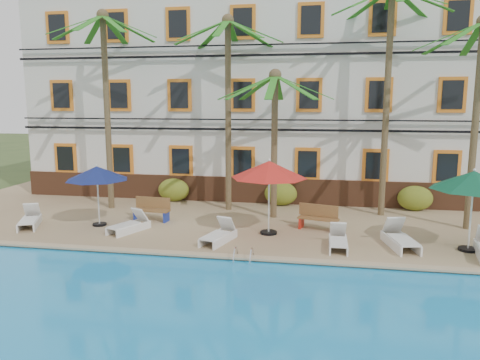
% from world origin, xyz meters
% --- Properties ---
extents(ground, '(100.00, 100.00, 0.00)m').
position_xyz_m(ground, '(0.00, 0.00, 0.00)').
color(ground, '#384C23').
rests_on(ground, ground).
extents(pool_deck, '(30.00, 12.00, 0.25)m').
position_xyz_m(pool_deck, '(0.00, 5.00, 0.12)').
color(pool_deck, tan).
rests_on(pool_deck, ground).
extents(pool_coping, '(30.00, 0.35, 0.06)m').
position_xyz_m(pool_coping, '(0.00, -0.90, 0.28)').
color(pool_coping, tan).
rests_on(pool_coping, pool_deck).
extents(hotel_building, '(25.40, 6.44, 10.22)m').
position_xyz_m(hotel_building, '(0.00, 9.98, 5.37)').
color(hotel_building, silver).
rests_on(hotel_building, pool_deck).
extents(palm_a, '(4.64, 4.64, 8.55)m').
position_xyz_m(palm_a, '(-7.11, 4.77, 5.73)').
color(palm_a, brown).
rests_on(palm_a, pool_deck).
extents(palm_b, '(4.64, 4.64, 8.30)m').
position_xyz_m(palm_b, '(-1.86, 5.40, 5.59)').
color(palm_b, brown).
rests_on(palm_b, pool_deck).
extents(palm_c, '(4.64, 4.64, 6.00)m').
position_xyz_m(palm_c, '(0.24, 4.36, 4.24)').
color(palm_c, brown).
rests_on(palm_c, pool_deck).
extents(palm_d, '(4.64, 4.64, 9.34)m').
position_xyz_m(palm_d, '(4.67, 5.54, 6.17)').
color(palm_d, brown).
rests_on(palm_d, pool_deck).
extents(palm_e, '(4.64, 4.64, 7.74)m').
position_xyz_m(palm_e, '(7.60, 3.89, 5.27)').
color(palm_e, brown).
rests_on(palm_e, pool_deck).
extents(shrub_left, '(1.50, 0.90, 1.10)m').
position_xyz_m(shrub_left, '(-4.79, 6.60, 0.80)').
color(shrub_left, '#24621C').
rests_on(shrub_left, pool_deck).
extents(shrub_mid, '(1.50, 0.90, 1.10)m').
position_xyz_m(shrub_mid, '(0.33, 6.60, 0.80)').
color(shrub_mid, '#24621C').
rests_on(shrub_mid, pool_deck).
extents(shrub_right, '(1.50, 0.90, 1.10)m').
position_xyz_m(shrub_right, '(6.21, 6.60, 0.80)').
color(shrub_right, '#24621C').
rests_on(shrub_right, pool_deck).
extents(umbrella_blue, '(2.38, 2.38, 2.38)m').
position_xyz_m(umbrella_blue, '(-6.24, 1.89, 2.28)').
color(umbrella_blue, black).
rests_on(umbrella_blue, pool_deck).
extents(umbrella_red, '(2.74, 2.74, 2.74)m').
position_xyz_m(umbrella_red, '(0.33, 1.89, 2.59)').
color(umbrella_red, black).
rests_on(umbrella_red, pool_deck).
extents(umbrella_green, '(2.67, 2.67, 2.67)m').
position_xyz_m(umbrella_green, '(6.87, 1.09, 2.53)').
color(umbrella_green, black).
rests_on(umbrella_green, pool_deck).
extents(lounger_a, '(1.28, 1.85, 0.83)m').
position_xyz_m(lounger_a, '(-8.79, 1.27, 0.52)').
color(lounger_a, white).
rests_on(lounger_a, pool_deck).
extents(lounger_b, '(1.23, 1.80, 0.80)m').
position_xyz_m(lounger_b, '(-4.75, 1.28, 0.51)').
color(lounger_b, white).
rests_on(lounger_b, pool_deck).
extents(lounger_c, '(1.05, 1.81, 0.81)m').
position_xyz_m(lounger_c, '(-1.22, 0.59, 0.51)').
color(lounger_c, white).
rests_on(lounger_c, pool_deck).
extents(lounger_d, '(0.58, 1.64, 0.77)m').
position_xyz_m(lounger_d, '(2.76, 0.64, 0.50)').
color(lounger_d, white).
rests_on(lounger_d, pool_deck).
extents(lounger_e, '(1.07, 2.03, 0.91)m').
position_xyz_m(lounger_e, '(4.76, 1.09, 0.55)').
color(lounger_e, white).
rests_on(lounger_e, pool_deck).
extents(bench_left, '(1.54, 0.62, 0.93)m').
position_xyz_m(bench_left, '(-4.50, 2.98, 0.72)').
color(bench_left, olive).
rests_on(bench_left, pool_deck).
extents(bench_right, '(1.57, 0.86, 0.93)m').
position_xyz_m(bench_right, '(2.11, 2.80, 0.72)').
color(bench_right, olive).
rests_on(bench_right, pool_deck).
extents(pool_ladder, '(0.54, 0.74, 0.74)m').
position_xyz_m(pool_ladder, '(-0.10, -1.00, 0.25)').
color(pool_ladder, silver).
rests_on(pool_ladder, ground).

